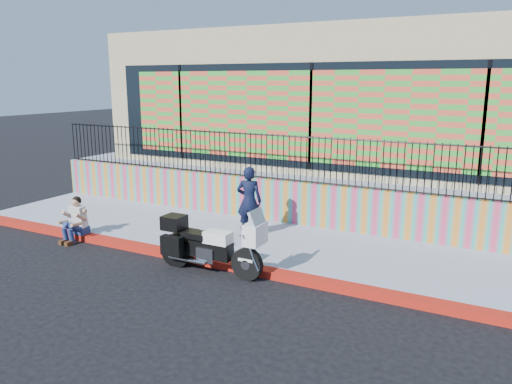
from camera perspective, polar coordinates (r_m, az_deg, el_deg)
The scene contains 10 objects.
ground at distance 10.37m, azimuth -2.65°, elevation -8.81°, with size 90.00×90.00×0.00m, color black.
red_curb at distance 10.35m, azimuth -2.65°, elevation -8.42°, with size 16.00×0.30×0.15m, color red.
sidewalk at distance 11.71m, azimuth 1.45°, elevation -5.86°, with size 16.00×3.00×0.15m, color #929AB0.
mural_wall at distance 12.94m, azimuth 4.62°, elevation -1.23°, with size 16.00×0.20×1.10m, color #DE3A64.
metal_fence at distance 12.71m, azimuth 4.71°, elevation 3.81°, with size 15.80×0.04×1.20m, color black, non-canonical shape.
elevated_platform at distance 17.66m, azimuth 11.17°, elevation 2.06°, with size 16.00×10.00×1.25m, color #929AB0.
storefront_building at distance 17.17m, azimuth 11.33°, elevation 10.58°, with size 14.00×8.06×4.00m.
police_motorcycle at distance 10.07m, azimuth -5.44°, elevation -5.89°, with size 2.31×0.76×1.44m.
police_officer at distance 11.88m, azimuth -0.79°, elevation -1.03°, with size 0.61×0.40×1.67m, color black.
seated_man at distance 12.71m, azimuth -20.09°, elevation -3.40°, with size 0.54×0.71×1.06m.
Camera 1 is at (4.91, -8.31, 3.79)m, focal length 35.00 mm.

